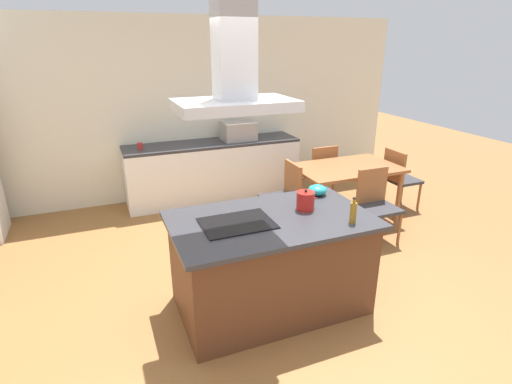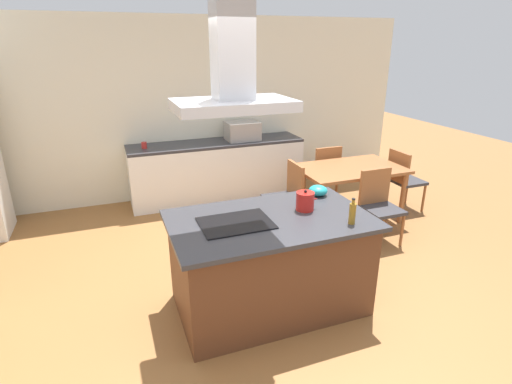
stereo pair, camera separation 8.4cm
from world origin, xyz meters
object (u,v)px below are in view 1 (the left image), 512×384
Objects in this scene: tea_kettle at (306,201)px; olive_oil_bottle at (353,212)px; cooktop at (237,223)px; chair_at_left_end at (285,192)px; chair_at_right_end at (399,176)px; chair_facing_back_wall at (320,170)px; dining_table at (346,172)px; coffee_mug_red at (140,146)px; mixing_bowl at (317,190)px; chair_facing_island at (376,200)px; range_hood at (234,76)px; countertop_microwave at (238,131)px.

olive_oil_bottle is at bearing -60.26° from tea_kettle.
olive_oil_bottle reaches higher than tea_kettle.
cooktop is 1.91m from chair_at_left_end.
chair_at_right_end is 1.00× the size of chair_facing_back_wall.
olive_oil_bottle reaches higher than chair_facing_back_wall.
chair_facing_back_wall is at bearing 90.00° from dining_table.
olive_oil_bottle is at bearing -67.13° from coffee_mug_red.
mixing_bowl is 0.21× the size of chair_facing_back_wall.
tea_kettle reaches higher than mixing_bowl.
mixing_bowl is at bearing -158.10° from chair_facing_island.
range_hood is at bearing -128.76° from chair_at_left_end.
cooktop is at bearing 159.50° from olive_oil_bottle.
chair_at_right_end and chair_at_left_end have the same top height.
chair_at_left_end is (-0.92, 0.67, 0.00)m from chair_facing_island.
chair_at_right_end is at bearing 25.88° from cooktop.
range_hood is (-0.91, 0.34, 1.11)m from olive_oil_bottle.
chair_facing_back_wall is at bearing -36.19° from countertop_microwave.
chair_facing_island is (2.08, 0.79, -0.40)m from cooktop.
olive_oil_bottle is at bearing -115.39° from chair_facing_back_wall.
chair_at_left_end is (-1.83, 0.00, 0.00)m from chair_at_right_end.
coffee_mug_red is (-1.35, 3.21, -0.05)m from olive_oil_bottle.
olive_oil_bottle is (0.23, -0.40, 0.01)m from tea_kettle.
chair_at_left_end is (1.17, 1.45, -0.40)m from cooktop.
olive_oil_bottle is at bearing -20.50° from range_hood.
range_hood is at bearing 180.00° from cooktop.
coffee_mug_red is 0.10× the size of chair_at_right_end.
chair_facing_island is 1.13m from chair_at_left_end.
mixing_bowl reaches higher than cooktop.
tea_kettle is 0.24× the size of chair_at_left_end.
countertop_microwave is at bearing 126.09° from dining_table.
chair_at_left_end is (0.12, -1.43, -0.53)m from countertop_microwave.
coffee_mug_red is at bearing 112.87° from olive_oil_bottle.
chair_facing_island is at bearing -63.58° from countertop_microwave.
olive_oil_bottle is 0.26× the size of chair_at_right_end.
range_hood is at bearing -160.57° from mixing_bowl.
mixing_bowl is at bearing -99.99° from chair_at_left_end.
chair_facing_back_wall is at bearing 45.50° from cooktop.
tea_kettle is 2.74m from chair_at_right_end.
countertop_microwave is 0.56× the size of chair_facing_island.
cooktop is at bearing -128.76° from chair_at_left_end.
coffee_mug_red is 2.91m from dining_table.
cooktop is 0.67× the size of chair_facing_back_wall.
chair_facing_island is at bearing -143.99° from chair_at_right_end.
chair_at_right_end is at bearing 36.01° from chair_facing_island.
tea_kettle is at bearing -152.58° from chair_facing_island.
countertop_microwave is 2.39m from chair_facing_island.
range_hood reaches higher than mixing_bowl.
coffee_mug_red is (-1.48, -0.01, -0.09)m from countertop_microwave.
mixing_bowl is 2.08× the size of coffee_mug_red.
range_hood reaches higher than chair_facing_back_wall.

